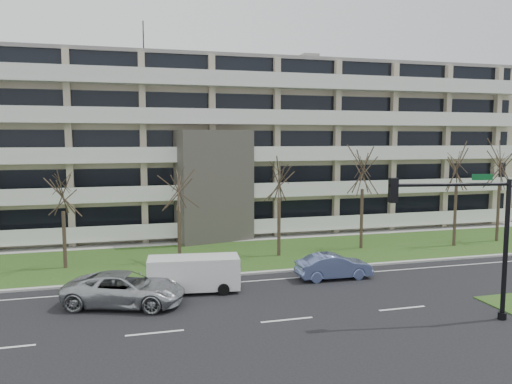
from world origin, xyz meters
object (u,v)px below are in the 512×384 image
object	(u,v)px
silver_pickup	(125,289)
blue_sedan	(334,266)
white_van	(195,271)
traffic_signal	(467,227)

from	to	relation	value
silver_pickup	blue_sedan	bearing A→B (deg)	-62.76
silver_pickup	white_van	world-z (taller)	white_van
white_van	traffic_signal	distance (m)	14.00
silver_pickup	traffic_signal	distance (m)	16.63
white_van	silver_pickup	bearing A→B (deg)	-153.17
silver_pickup	blue_sedan	distance (m)	12.23
silver_pickup	traffic_signal	size ratio (longest dim) A/B	0.88
white_van	blue_sedan	bearing A→B (deg)	9.29
silver_pickup	blue_sedan	world-z (taller)	silver_pickup
silver_pickup	blue_sedan	size ratio (longest dim) A/B	1.32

